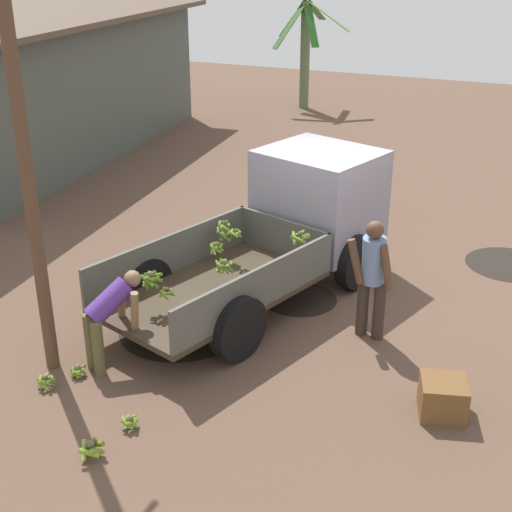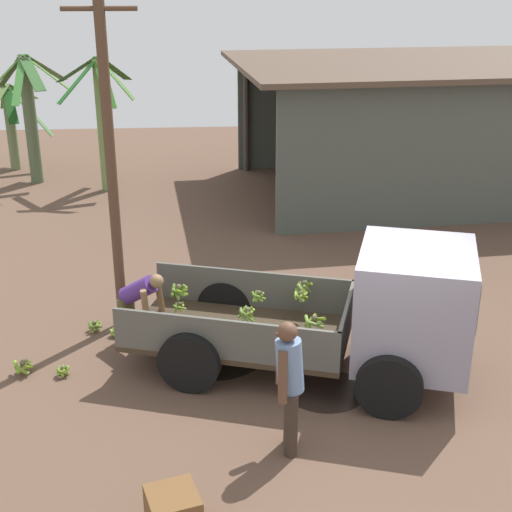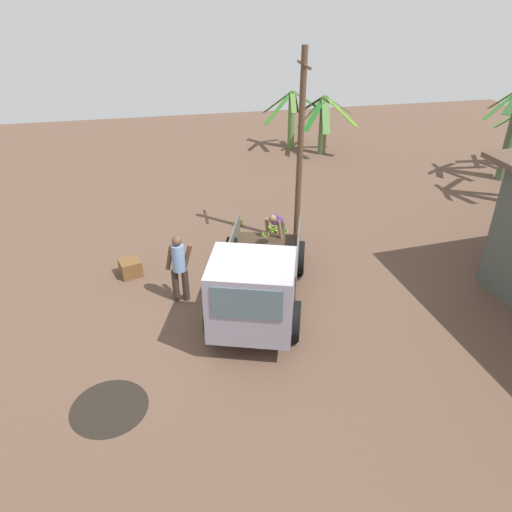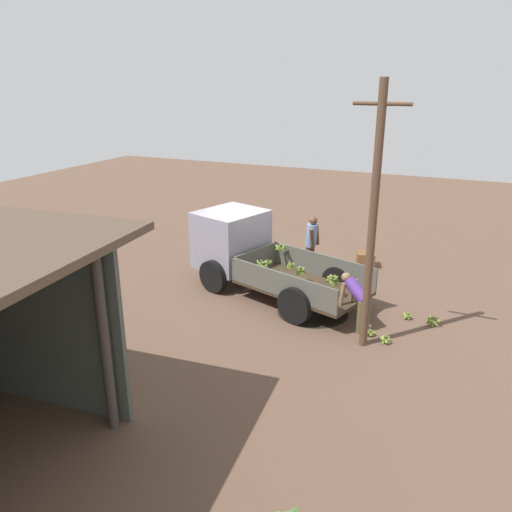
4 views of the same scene
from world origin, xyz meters
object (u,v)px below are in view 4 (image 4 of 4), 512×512
(utility_pole, at_px, (373,219))
(banana_bunch_on_ground_1, at_px, (386,339))
(person_foreground_visitor, at_px, (311,242))
(banana_bunch_on_ground_2, at_px, (370,332))
(person_worker_loading, at_px, (357,298))
(wooden_crate_0, at_px, (366,259))
(cargo_truck, at_px, (244,249))
(banana_bunch_on_ground_0, at_px, (433,321))
(banana_bunch_on_ground_3, at_px, (407,315))

(utility_pole, height_order, banana_bunch_on_ground_1, utility_pole)
(person_foreground_visitor, height_order, banana_bunch_on_ground_2, person_foreground_visitor)
(person_foreground_visitor, distance_m, banana_bunch_on_ground_1, 4.26)
(utility_pole, distance_m, banana_bunch_on_ground_2, 2.66)
(person_worker_loading, xyz_separation_m, wooden_crate_0, (0.62, -3.96, -0.51))
(wooden_crate_0, bearing_deg, person_foreground_visitor, 42.54)
(cargo_truck, xyz_separation_m, wooden_crate_0, (-2.67, -2.71, -0.80))
(person_foreground_visitor, height_order, wooden_crate_0, person_foreground_visitor)
(person_foreground_visitor, bearing_deg, wooden_crate_0, 47.60)
(person_worker_loading, height_order, banana_bunch_on_ground_1, person_worker_loading)
(cargo_truck, relative_size, banana_bunch_on_ground_0, 17.44)
(banana_bunch_on_ground_1, bearing_deg, person_worker_loading, -30.29)
(person_worker_loading, bearing_deg, banana_bunch_on_ground_3, -108.72)
(wooden_crate_0, bearing_deg, banana_bunch_on_ground_3, 118.01)
(person_worker_loading, distance_m, banana_bunch_on_ground_1, 1.07)
(banana_bunch_on_ground_0, bearing_deg, banana_bunch_on_ground_1, 56.23)
(banana_bunch_on_ground_2, bearing_deg, cargo_truck, -22.10)
(banana_bunch_on_ground_2, bearing_deg, banana_bunch_on_ground_1, 151.62)
(cargo_truck, relative_size, banana_bunch_on_ground_2, 23.74)
(wooden_crate_0, bearing_deg, person_worker_loading, 98.95)
(person_foreground_visitor, relative_size, banana_bunch_on_ground_3, 7.89)
(person_foreground_visitor, distance_m, banana_bunch_on_ground_3, 3.58)
(utility_pole, relative_size, person_worker_loading, 4.39)
(cargo_truck, height_order, banana_bunch_on_ground_0, cargo_truck)
(person_worker_loading, xyz_separation_m, banana_bunch_on_ground_2, (-0.39, 0.24, -0.64))
(banana_bunch_on_ground_2, xyz_separation_m, banana_bunch_on_ground_3, (-0.62, -1.14, 0.01))
(banana_bunch_on_ground_3, bearing_deg, banana_bunch_on_ground_1, 78.99)
(cargo_truck, distance_m, person_worker_loading, 3.54)
(utility_pole, xyz_separation_m, wooden_crate_0, (0.95, -4.63, -2.50))
(person_foreground_visitor, height_order, banana_bunch_on_ground_3, person_foreground_visitor)
(utility_pole, distance_m, banana_bunch_on_ground_1, 2.66)
(utility_pole, height_order, banana_bunch_on_ground_0, utility_pole)
(banana_bunch_on_ground_1, distance_m, banana_bunch_on_ground_2, 0.41)
(banana_bunch_on_ground_0, relative_size, banana_bunch_on_ground_1, 1.21)
(banana_bunch_on_ground_0, bearing_deg, cargo_truck, -5.38)
(banana_bunch_on_ground_0, xyz_separation_m, banana_bunch_on_ground_1, (0.82, 1.23, -0.03))
(cargo_truck, height_order, banana_bunch_on_ground_1, cargo_truck)
(cargo_truck, bearing_deg, banana_bunch_on_ground_0, -167.63)
(utility_pole, bearing_deg, person_foreground_visitor, -56.60)
(person_worker_loading, bearing_deg, banana_bunch_on_ground_1, 179.47)
(person_foreground_visitor, distance_m, wooden_crate_0, 1.92)
(utility_pole, bearing_deg, banana_bunch_on_ground_3, -113.55)
(person_foreground_visitor, relative_size, banana_bunch_on_ground_2, 8.02)
(banana_bunch_on_ground_1, height_order, banana_bunch_on_ground_3, banana_bunch_on_ground_1)
(banana_bunch_on_ground_2, height_order, wooden_crate_0, wooden_crate_0)
(person_foreground_visitor, xyz_separation_m, banana_bunch_on_ground_2, (-2.33, 3.00, -0.85))
(wooden_crate_0, bearing_deg, utility_pole, 101.60)
(banana_bunch_on_ground_3, relative_size, wooden_crate_0, 0.42)
(utility_pole, xyz_separation_m, banana_bunch_on_ground_3, (-0.68, -1.56, -2.61))
(utility_pole, height_order, person_foreground_visitor, utility_pole)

